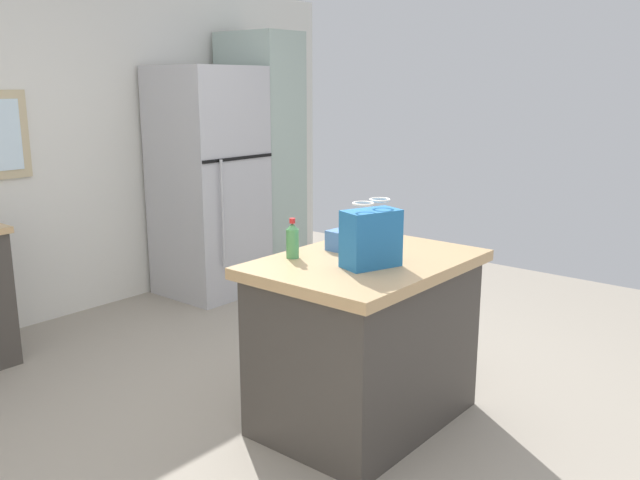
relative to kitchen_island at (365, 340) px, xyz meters
The scene contains 9 objects.
ground 0.48m from the kitchen_island, 106.23° to the left, with size 6.84×6.84×0.00m, color #9E9384.
back_wall 2.89m from the kitchen_island, 91.26° to the left, with size 5.70×0.13×2.52m.
kitchen_island is the anchor object (origin of this frame).
refrigerator 2.58m from the kitchen_island, 66.60° to the left, with size 0.75×0.76×1.87m.
tall_cabinet 2.91m from the kitchen_island, 55.02° to the left, with size 0.45×0.68×2.16m.
shopping_bag 0.59m from the kitchen_island, 136.34° to the right, with size 0.30×0.23×0.32m.
small_box 0.53m from the kitchen_island, 69.94° to the left, with size 0.15×0.13×0.11m, color #4775B7.
bottle 0.64m from the kitchen_island, 127.57° to the left, with size 0.06×0.06×0.20m.
ear_defenders 0.58m from the kitchen_island, 20.23° to the left, with size 0.19×0.19×0.06m.
Camera 1 is at (-2.60, -2.07, 1.73)m, focal length 37.79 mm.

